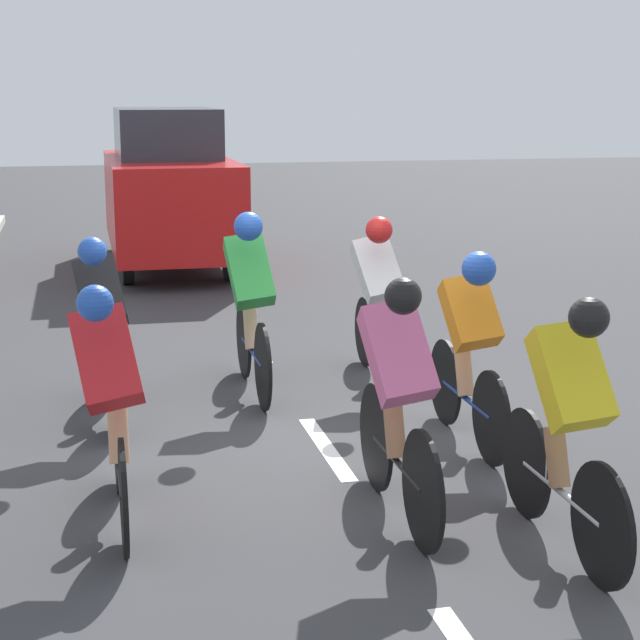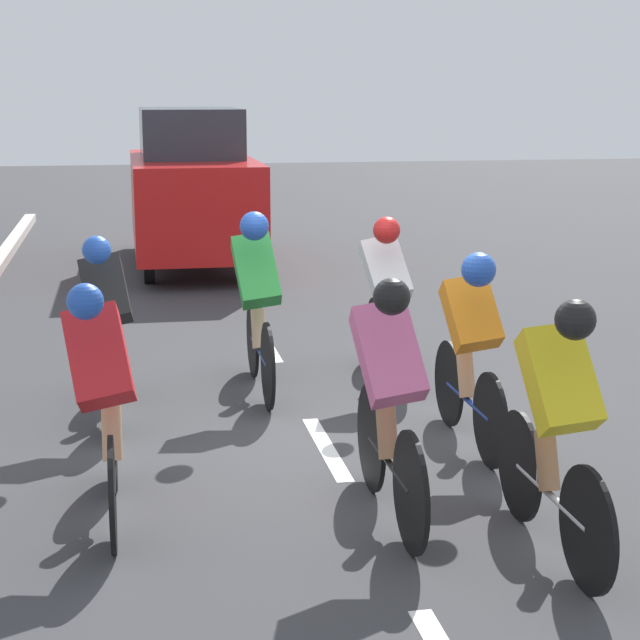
{
  "view_description": "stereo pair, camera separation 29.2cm",
  "coord_description": "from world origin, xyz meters",
  "px_view_note": "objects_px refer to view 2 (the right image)",
  "views": [
    {
      "loc": [
        1.65,
        7.38,
        2.54
      ],
      "look_at": [
        0.05,
        0.22,
        0.95
      ],
      "focal_mm": 60.0,
      "sensor_mm": 36.0,
      "label": 1
    },
    {
      "loc": [
        1.37,
        7.44,
        2.54
      ],
      "look_at": [
        0.05,
        0.22,
        0.95
      ],
      "focal_mm": 60.0,
      "sensor_mm": 36.0,
      "label": 2
    }
  ],
  "objects_px": {
    "cyclist_white": "(387,294)",
    "cyclist_orange": "(471,343)",
    "cyclist_red": "(104,397)",
    "cyclist_black": "(109,323)",
    "cyclist_yellow": "(557,422)",
    "cyclist_pink": "(389,396)",
    "cyclist_green": "(257,298)",
    "support_car": "(192,188)"
  },
  "relations": [
    {
      "from": "cyclist_white",
      "to": "cyclist_orange",
      "type": "height_order",
      "value": "cyclist_white"
    },
    {
      "from": "cyclist_red",
      "to": "cyclist_black",
      "type": "distance_m",
      "value": 2.11
    },
    {
      "from": "cyclist_red",
      "to": "cyclist_yellow",
      "type": "relative_size",
      "value": 1.0
    },
    {
      "from": "cyclist_pink",
      "to": "cyclist_green",
      "type": "distance_m",
      "value": 2.9
    },
    {
      "from": "cyclist_yellow",
      "to": "cyclist_pink",
      "type": "bearing_deg",
      "value": -39.05
    },
    {
      "from": "cyclist_pink",
      "to": "cyclist_yellow",
      "type": "relative_size",
      "value": 1.02
    },
    {
      "from": "cyclist_black",
      "to": "support_car",
      "type": "relative_size",
      "value": 0.38
    },
    {
      "from": "cyclist_red",
      "to": "cyclist_pink",
      "type": "distance_m",
      "value": 1.67
    },
    {
      "from": "cyclist_red",
      "to": "cyclist_green",
      "type": "xyz_separation_m",
      "value": [
        -1.22,
        -2.56,
        0.05
      ]
    },
    {
      "from": "cyclist_green",
      "to": "cyclist_yellow",
      "type": "xyz_separation_m",
      "value": [
        -1.19,
        3.5,
        -0.05
      ]
    },
    {
      "from": "cyclist_pink",
      "to": "support_car",
      "type": "distance_m",
      "value": 9.85
    },
    {
      "from": "cyclist_white",
      "to": "support_car",
      "type": "distance_m",
      "value": 6.89
    },
    {
      "from": "cyclist_white",
      "to": "cyclist_red",
      "type": "relative_size",
      "value": 0.99
    },
    {
      "from": "cyclist_red",
      "to": "cyclist_green",
      "type": "bearing_deg",
      "value": -115.51
    },
    {
      "from": "cyclist_pink",
      "to": "cyclist_yellow",
      "type": "bearing_deg",
      "value": 140.95
    },
    {
      "from": "cyclist_red",
      "to": "cyclist_pink",
      "type": "bearing_deg",
      "value": 169.22
    },
    {
      "from": "cyclist_white",
      "to": "cyclist_green",
      "type": "bearing_deg",
      "value": 8.97
    },
    {
      "from": "cyclist_white",
      "to": "cyclist_black",
      "type": "relative_size",
      "value": 0.98
    },
    {
      "from": "cyclist_pink",
      "to": "support_car",
      "type": "height_order",
      "value": "support_car"
    },
    {
      "from": "cyclist_white",
      "to": "cyclist_yellow",
      "type": "relative_size",
      "value": 0.99
    },
    {
      "from": "cyclist_black",
      "to": "cyclist_green",
      "type": "bearing_deg",
      "value": -159.67
    },
    {
      "from": "cyclist_red",
      "to": "cyclist_green",
      "type": "distance_m",
      "value": 2.84
    },
    {
      "from": "cyclist_yellow",
      "to": "support_car",
      "type": "xyz_separation_m",
      "value": [
        1.28,
        -10.46,
        0.34
      ]
    },
    {
      "from": "cyclist_black",
      "to": "cyclist_yellow",
      "type": "relative_size",
      "value": 1.01
    },
    {
      "from": "cyclist_pink",
      "to": "cyclist_orange",
      "type": "xyz_separation_m",
      "value": [
        -0.9,
        -1.21,
        -0.01
      ]
    },
    {
      "from": "cyclist_white",
      "to": "cyclist_orange",
      "type": "distance_m",
      "value": 1.85
    },
    {
      "from": "support_car",
      "to": "cyclist_green",
      "type": "bearing_deg",
      "value": 90.77
    },
    {
      "from": "cyclist_white",
      "to": "cyclist_orange",
      "type": "xyz_separation_m",
      "value": [
        -0.16,
        1.84,
        -0.02
      ]
    },
    {
      "from": "cyclist_green",
      "to": "cyclist_orange",
      "type": "height_order",
      "value": "cyclist_green"
    },
    {
      "from": "cyclist_orange",
      "to": "cyclist_red",
      "type": "bearing_deg",
      "value": 19.6
    },
    {
      "from": "cyclist_green",
      "to": "cyclist_black",
      "type": "bearing_deg",
      "value": 20.33
    },
    {
      "from": "cyclist_white",
      "to": "cyclist_red",
      "type": "height_order",
      "value": "cyclist_red"
    },
    {
      "from": "cyclist_red",
      "to": "support_car",
      "type": "xyz_separation_m",
      "value": [
        -1.13,
        -9.51,
        0.35
      ]
    },
    {
      "from": "cyclist_red",
      "to": "cyclist_pink",
      "type": "relative_size",
      "value": 0.99
    },
    {
      "from": "cyclist_black",
      "to": "cyclist_orange",
      "type": "distance_m",
      "value": 2.8
    },
    {
      "from": "cyclist_black",
      "to": "cyclist_green",
      "type": "distance_m",
      "value": 1.29
    },
    {
      "from": "cyclist_orange",
      "to": "support_car",
      "type": "xyz_separation_m",
      "value": [
        1.41,
        -8.61,
        0.35
      ]
    },
    {
      "from": "cyclist_black",
      "to": "cyclist_yellow",
      "type": "bearing_deg",
      "value": 128.21
    },
    {
      "from": "cyclist_black",
      "to": "support_car",
      "type": "height_order",
      "value": "support_car"
    },
    {
      "from": "cyclist_black",
      "to": "support_car",
      "type": "distance_m",
      "value": 7.5
    },
    {
      "from": "cyclist_orange",
      "to": "support_car",
      "type": "relative_size",
      "value": 0.37
    },
    {
      "from": "cyclist_black",
      "to": "cyclist_yellow",
      "type": "height_order",
      "value": "cyclist_yellow"
    }
  ]
}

